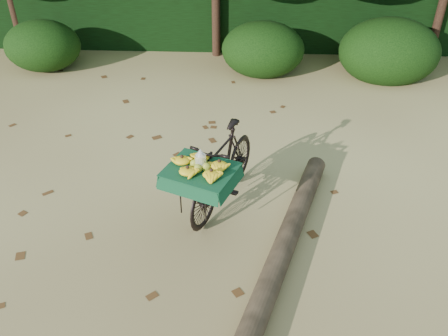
{
  "coord_description": "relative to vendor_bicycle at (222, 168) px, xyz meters",
  "views": [
    {
      "loc": [
        1.15,
        -4.89,
        3.96
      ],
      "look_at": [
        0.94,
        -0.45,
        0.88
      ],
      "focal_mm": 38.0,
      "sensor_mm": 36.0,
      "label": 1
    }
  ],
  "objects": [
    {
      "name": "vendor_bicycle",
      "position": [
        0.0,
        0.0,
        0.0
      ],
      "size": [
        1.28,
        1.91,
        1.08
      ],
      "rotation": [
        0.0,
        0.0,
        -0.39
      ],
      "color": "black",
      "rests_on": "ground"
    },
    {
      "name": "bush_clumps",
      "position": [
        -0.4,
        4.28,
        -0.1
      ],
      "size": [
        8.8,
        1.7,
        0.9
      ],
      "primitive_type": null,
      "color": "black",
      "rests_on": "ground"
    },
    {
      "name": "hedge_backdrop",
      "position": [
        -0.9,
        6.28,
        0.35
      ],
      "size": [
        26.0,
        1.8,
        1.8
      ],
      "primitive_type": "cube",
      "color": "black",
      "rests_on": "ground"
    },
    {
      "name": "ground",
      "position": [
        -0.9,
        -0.02,
        -0.55
      ],
      "size": [
        80.0,
        80.0,
        0.0
      ],
      "primitive_type": "plane",
      "color": "tan",
      "rests_on": "ground"
    },
    {
      "name": "fallen_log",
      "position": [
        0.77,
        -0.91,
        -0.42
      ],
      "size": [
        1.34,
        3.42,
        0.25
      ],
      "primitive_type": "cylinder",
      "rotation": [
        1.57,
        0.0,
        -0.32
      ],
      "color": "brown",
      "rests_on": "ground"
    },
    {
      "name": "leaf_litter",
      "position": [
        -0.9,
        0.63,
        -0.54
      ],
      "size": [
        7.0,
        7.3,
        0.01
      ],
      "primitive_type": null,
      "color": "#523116",
      "rests_on": "ground"
    }
  ]
}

